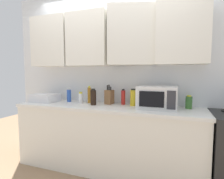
# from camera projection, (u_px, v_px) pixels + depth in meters

# --- Properties ---
(wall_back_with_cabinets) EXTENTS (3.42, 0.50, 2.60)m
(wall_back_with_cabinets) POSITION_uv_depth(u_px,v_px,m) (112.00, 57.00, 2.64)
(wall_back_with_cabinets) COLOR white
(wall_back_with_cabinets) RESTS_ON ground_plane
(counter_run) EXTENTS (2.55, 0.63, 0.90)m
(counter_run) POSITION_uv_depth(u_px,v_px,m) (106.00, 138.00, 2.52)
(counter_run) COLOR white
(counter_run) RESTS_ON ground_plane
(microwave) EXTENTS (0.48, 0.37, 0.28)m
(microwave) POSITION_uv_depth(u_px,v_px,m) (157.00, 97.00, 2.28)
(microwave) COLOR silver
(microwave) RESTS_ON counter_run
(dish_rack) EXTENTS (0.38, 0.30, 0.12)m
(dish_rack) POSITION_uv_depth(u_px,v_px,m) (45.00, 98.00, 2.82)
(dish_rack) COLOR silver
(dish_rack) RESTS_ON counter_run
(knife_block) EXTENTS (0.12, 0.13, 0.28)m
(knife_block) POSITION_uv_depth(u_px,v_px,m) (109.00, 97.00, 2.62)
(knife_block) COLOR brown
(knife_block) RESTS_ON counter_run
(bottle_green_oil) EXTENTS (0.08, 0.08, 0.17)m
(bottle_green_oil) POSITION_uv_depth(u_px,v_px,m) (189.00, 102.00, 2.28)
(bottle_green_oil) COLOR #386B2D
(bottle_green_oil) RESTS_ON counter_run
(bottle_soy_dark) EXTENTS (0.08, 0.08, 0.23)m
(bottle_soy_dark) POSITION_uv_depth(u_px,v_px,m) (93.00, 97.00, 2.54)
(bottle_soy_dark) COLOR black
(bottle_soy_dark) RESTS_ON counter_run
(bottle_blue_cleaner) EXTENTS (0.06, 0.06, 0.21)m
(bottle_blue_cleaner) POSITION_uv_depth(u_px,v_px,m) (69.00, 95.00, 2.81)
(bottle_blue_cleaner) COLOR #2D56B7
(bottle_blue_cleaner) RESTS_ON counter_run
(bottle_amber_vinegar) EXTENTS (0.06, 0.06, 0.25)m
(bottle_amber_vinegar) POSITION_uv_depth(u_px,v_px,m) (89.00, 95.00, 2.72)
(bottle_amber_vinegar) COLOR #AD701E
(bottle_amber_vinegar) RESTS_ON counter_run
(bottle_yellow_mustard) EXTENTS (0.08, 0.08, 0.23)m
(bottle_yellow_mustard) POSITION_uv_depth(u_px,v_px,m) (133.00, 97.00, 2.48)
(bottle_yellow_mustard) COLOR gold
(bottle_yellow_mustard) RESTS_ON counter_run
(bottle_red_sauce) EXTENTS (0.06, 0.06, 0.22)m
(bottle_red_sauce) POSITION_uv_depth(u_px,v_px,m) (123.00, 97.00, 2.57)
(bottle_red_sauce) COLOR red
(bottle_red_sauce) RESTS_ON counter_run
(bottle_white_jar) EXTENTS (0.07, 0.07, 0.17)m
(bottle_white_jar) POSITION_uv_depth(u_px,v_px,m) (81.00, 98.00, 2.69)
(bottle_white_jar) COLOR white
(bottle_white_jar) RESTS_ON counter_run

